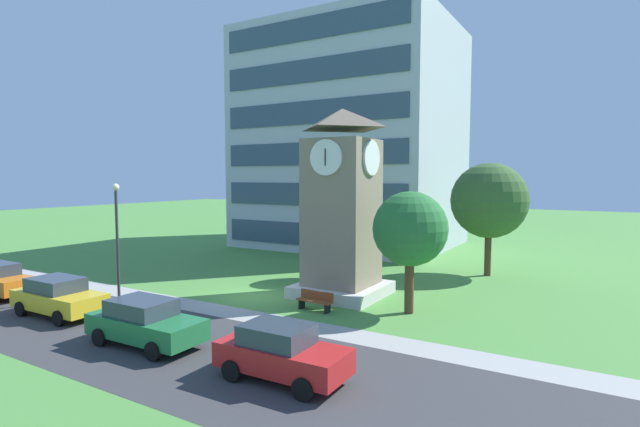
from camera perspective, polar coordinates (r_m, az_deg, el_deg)
ground_plane at (r=25.40m, az=-7.98°, el=-9.75°), size 160.00×160.00×0.00m
street_asphalt at (r=20.48m, az=-21.12°, el=-13.48°), size 120.00×7.20×0.01m
kerb_strip at (r=23.32m, az=-12.44°, el=-11.09°), size 120.00×1.60×0.01m
office_building at (r=44.20m, az=3.82°, el=8.81°), size 17.62×14.45×19.20m
clock_tower at (r=24.77m, az=2.62°, el=-0.01°), size 4.30×4.30×9.65m
park_bench at (r=22.57m, az=-0.58°, el=-10.31°), size 1.83×0.59×0.88m
street_lamp at (r=25.98m, az=-23.01°, el=-1.61°), size 0.36×0.36×5.85m
tree_by_building at (r=21.89m, az=10.65°, el=-1.87°), size 3.38×3.38×5.55m
tree_near_tower at (r=31.53m, az=19.48°, el=1.44°), size 4.69×4.69×7.06m
tree_streetside at (r=28.75m, az=3.04°, el=-0.90°), size 2.95×2.95×5.06m
parked_car_yellow at (r=24.61m, az=-28.67°, el=-8.65°), size 4.61×2.09×1.69m
parked_car_green at (r=19.15m, az=-20.09°, el=-12.03°), size 4.59×2.09×1.69m
parked_car_red at (r=15.24m, az=-4.64°, el=-16.10°), size 4.13×1.97×1.69m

